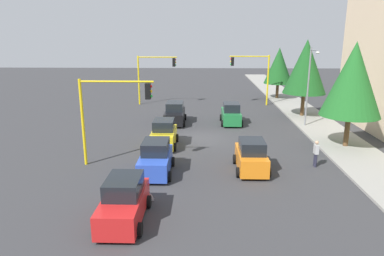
{
  "coord_description": "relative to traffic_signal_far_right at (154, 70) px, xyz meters",
  "views": [
    {
      "loc": [
        27.21,
        -0.07,
        8.13
      ],
      "look_at": [
        1.25,
        -0.83,
        1.2
      ],
      "focal_mm": 33.16,
      "sensor_mm": 36.0,
      "label": 1
    }
  ],
  "objects": [
    {
      "name": "car_yellow",
      "position": [
        15.99,
        2.79,
        -3.11
      ],
      "size": [
        3.77,
        2.0,
        1.98
      ],
      "color": "yellow",
      "rests_on": "ground"
    },
    {
      "name": "traffic_signal_far_right",
      "position": [
        0.0,
        0.0,
        0.0
      ],
      "size": [
        0.36,
        4.59,
        5.66
      ],
      "color": "yellow",
      "rests_on": "ground"
    },
    {
      "name": "lane_arrow_near",
      "position": [
        25.51,
        2.7,
        -4.0
      ],
      "size": [
        2.4,
        1.1,
        1.1
      ],
      "color": "silver",
      "rests_on": "ground"
    },
    {
      "name": "tree_roadside_mid",
      "position": [
        6.0,
        15.7,
        1.0
      ],
      "size": [
        4.18,
        4.18,
        7.63
      ],
      "color": "brown",
      "rests_on": "ground"
    },
    {
      "name": "traffic_signal_near_right",
      "position": [
        20.0,
        0.03,
        -0.12
      ],
      "size": [
        0.36,
        4.59,
        5.48
      ],
      "color": "yellow",
      "rests_on": "ground"
    },
    {
      "name": "pedestrian_crossing",
      "position": [
        19.95,
        12.78,
        -3.1
      ],
      "size": [
        0.4,
        0.24,
        1.7
      ],
      "color": "#262638",
      "rests_on": "ground"
    },
    {
      "name": "tree_roadside_near",
      "position": [
        16.0,
        16.2,
        1.0
      ],
      "size": [
        4.18,
        4.18,
        7.64
      ],
      "color": "brown",
      "rests_on": "ground"
    },
    {
      "name": "car_blue",
      "position": [
        21.31,
        2.87,
        -3.11
      ],
      "size": [
        3.87,
        2.04,
        1.98
      ],
      "color": "blue",
      "rests_on": "ground"
    },
    {
      "name": "street_lamp_curbside",
      "position": [
        10.39,
        14.9,
        0.34
      ],
      "size": [
        2.15,
        0.28,
        7.0
      ],
      "color": "slate",
      "rests_on": "ground"
    },
    {
      "name": "car_black",
      "position": [
        9.03,
        3.08,
        -3.11
      ],
      "size": [
        4.13,
        2.05,
        1.98
      ],
      "color": "black",
      "rests_on": "ground"
    },
    {
      "name": "car_orange",
      "position": [
        20.75,
        8.64,
        -3.11
      ],
      "size": [
        3.62,
        1.98,
        1.98
      ],
      "color": "orange",
      "rests_on": "ground"
    },
    {
      "name": "car_green",
      "position": [
        9.05,
        8.31,
        -3.11
      ],
      "size": [
        3.76,
        1.94,
        1.98
      ],
      "color": "#1E7238",
      "rests_on": "ground"
    },
    {
      "name": "tree_roadside_far",
      "position": [
        -4.0,
        15.2,
        0.22
      ],
      "size": [
        3.56,
        3.56,
        6.47
      ],
      "color": "brown",
      "rests_on": "ground"
    },
    {
      "name": "ground_plane",
      "position": [
        14.0,
        5.7,
        -4.01
      ],
      "size": [
        120.0,
        120.0,
        0.0
      ],
      "primitive_type": "plane",
      "color": "#353538"
    },
    {
      "name": "traffic_signal_far_left",
      "position": [
        -0.0,
        11.41,
        0.07
      ],
      "size": [
        0.36,
        4.59,
        5.77
      ],
      "color": "yellow",
      "rests_on": "ground"
    },
    {
      "name": "sidewalk_kerb",
      "position": [
        9.0,
        16.2,
        -3.93
      ],
      "size": [
        80.0,
        4.0,
        0.15
      ],
      "primitive_type": "cube",
      "color": "gray",
      "rests_on": "ground"
    },
    {
      "name": "car_red",
      "position": [
        26.92,
        2.17,
        -3.11
      ],
      "size": [
        4.07,
        2.02,
        1.98
      ],
      "color": "red",
      "rests_on": "ground"
    }
  ]
}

